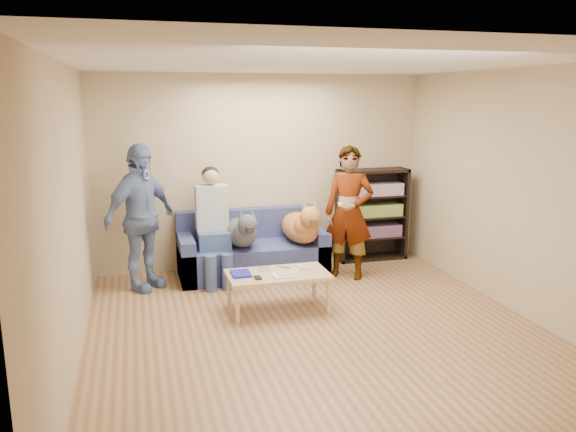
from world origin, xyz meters
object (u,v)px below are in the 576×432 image
object	(u,v)px
notebook_blue	(241,274)
bookshelf	(372,212)
sofa	(252,253)
dog_tan	(302,226)
dog_gray	(241,231)
person_standing_left	(140,218)
coffee_table	(278,277)
person_standing_right	(349,213)
camera_silver	(265,269)
person_seated	(213,221)

from	to	relation	value
notebook_blue	bookshelf	size ratio (longest dim) A/B	0.20
sofa	dog_tan	bearing A→B (deg)	-17.39
dog_tan	notebook_blue	bearing A→B (deg)	-132.87
notebook_blue	sofa	distance (m)	1.36
sofa	dog_gray	bearing A→B (deg)	-131.48
person_standing_left	coffee_table	xyz separation A→B (m)	(1.41, -1.12, -0.51)
dog_tan	dog_gray	bearing A→B (deg)	179.38
dog_gray	sofa	bearing A→B (deg)	48.52
person_standing_right	notebook_blue	xyz separation A→B (m)	(-1.56, -0.82, -0.42)
camera_silver	coffee_table	bearing A→B (deg)	-45.00
camera_silver	sofa	size ratio (longest dim) A/B	0.06
notebook_blue	camera_silver	world-z (taller)	camera_silver
person_standing_left	coffee_table	size ratio (longest dim) A/B	1.61
notebook_blue	sofa	xyz separation A→B (m)	(0.39, 1.29, -0.15)
coffee_table	person_standing_right	bearing A→B (deg)	36.94
notebook_blue	sofa	world-z (taller)	sofa
camera_silver	dog_tan	distance (m)	1.28
person_standing_left	coffee_table	world-z (taller)	person_standing_left
coffee_table	bookshelf	distance (m)	2.40
dog_tan	bookshelf	distance (m)	1.25
dog_gray	camera_silver	bearing A→B (deg)	-86.75
notebook_blue	camera_silver	size ratio (longest dim) A/B	2.36
person_seated	dog_tan	xyz separation A→B (m)	(1.14, -0.07, -0.13)
camera_silver	coffee_table	world-z (taller)	camera_silver
person_standing_left	notebook_blue	world-z (taller)	person_standing_left
bookshelf	dog_tan	bearing A→B (deg)	-159.80
notebook_blue	sofa	size ratio (longest dim) A/B	0.14
coffee_table	dog_gray	bearing A→B (deg)	98.80
person_standing_right	bookshelf	size ratio (longest dim) A/B	1.31
person_standing_right	coffee_table	xyz separation A→B (m)	(-1.16, -0.87, -0.48)
sofa	person_seated	distance (m)	0.72
notebook_blue	person_standing_right	bearing A→B (deg)	27.79
person_standing_left	bookshelf	world-z (taller)	person_standing_left
dog_tan	person_standing_right	bearing A→B (deg)	-26.71
bookshelf	camera_silver	bearing A→B (deg)	-142.64
notebook_blue	camera_silver	bearing A→B (deg)	14.04
sofa	person_seated	xyz separation A→B (m)	(-0.51, -0.13, 0.49)
camera_silver	person_standing_left	bearing A→B (deg)	142.12
person_standing_right	person_standing_left	size ratio (longest dim) A/B	0.96
camera_silver	dog_gray	world-z (taller)	dog_gray
dog_gray	coffee_table	bearing A→B (deg)	-81.20
sofa	dog_tan	distance (m)	0.75
person_seated	coffee_table	distance (m)	1.38
camera_silver	sofa	world-z (taller)	sofa
person_seated	coffee_table	bearing A→B (deg)	-66.61
person_standing_right	dog_tan	xyz separation A→B (m)	(-0.54, 0.27, -0.20)
dog_gray	coffee_table	size ratio (longest dim) A/B	1.13
person_standing_right	camera_silver	size ratio (longest dim) A/B	15.47
camera_silver	dog_gray	size ratio (longest dim) A/B	0.09
person_standing_right	dog_tan	world-z (taller)	person_standing_right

